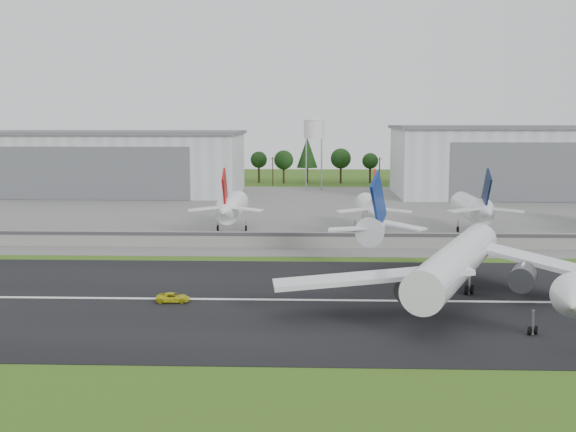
{
  "coord_description": "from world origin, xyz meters",
  "views": [
    {
      "loc": [
        -4.96,
        -97.49,
        27.58
      ],
      "look_at": [
        -9.92,
        40.0,
        9.0
      ],
      "focal_mm": 45.0,
      "sensor_mm": 36.0,
      "label": 1
    }
  ],
  "objects_px": {
    "ground_vehicle": "(173,297)",
    "parked_jet_red_b": "(370,209)",
    "main_airliner": "(457,271)",
    "parked_jet_navy": "(474,208)",
    "parked_jet_red_a": "(231,207)"
  },
  "relations": [
    {
      "from": "ground_vehicle",
      "to": "parked_jet_red_b",
      "type": "relative_size",
      "value": 0.16
    },
    {
      "from": "main_airliner",
      "to": "parked_jet_navy",
      "type": "height_order",
      "value": "main_airliner"
    },
    {
      "from": "ground_vehicle",
      "to": "parked_jet_navy",
      "type": "xyz_separation_m",
      "value": [
        59.93,
        68.52,
        5.33
      ]
    },
    {
      "from": "ground_vehicle",
      "to": "parked_jet_red_a",
      "type": "xyz_separation_m",
      "value": [
        0.98,
        68.52,
        5.34
      ]
    },
    {
      "from": "main_airliner",
      "to": "parked_jet_red_b",
      "type": "xyz_separation_m",
      "value": [
        -8.03,
        66.93,
        1.09
      ]
    },
    {
      "from": "main_airliner",
      "to": "parked_jet_red_a",
      "type": "distance_m",
      "value": 78.99
    },
    {
      "from": "parked_jet_red_a",
      "to": "main_airliner",
      "type": "bearing_deg",
      "value": -57.98
    },
    {
      "from": "ground_vehicle",
      "to": "parked_jet_navy",
      "type": "relative_size",
      "value": 0.16
    },
    {
      "from": "main_airliner",
      "to": "parked_jet_navy",
      "type": "bearing_deg",
      "value": -82.51
    },
    {
      "from": "ground_vehicle",
      "to": "parked_jet_red_a",
      "type": "bearing_deg",
      "value": -4.46
    },
    {
      "from": "main_airliner",
      "to": "ground_vehicle",
      "type": "bearing_deg",
      "value": 23.87
    },
    {
      "from": "ground_vehicle",
      "to": "parked_jet_red_a",
      "type": "height_order",
      "value": "parked_jet_red_a"
    },
    {
      "from": "ground_vehicle",
      "to": "main_airliner",
      "type": "bearing_deg",
      "value": -91.56
    },
    {
      "from": "main_airliner",
      "to": "ground_vehicle",
      "type": "distance_m",
      "value": 43.08
    },
    {
      "from": "main_airliner",
      "to": "parked_jet_navy",
      "type": "relative_size",
      "value": 1.83
    }
  ]
}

